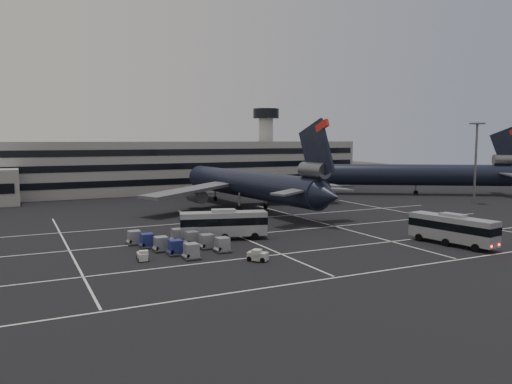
% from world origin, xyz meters
% --- Properties ---
extents(ground, '(260.00, 260.00, 0.00)m').
position_xyz_m(ground, '(0.00, 0.00, 0.00)').
color(ground, black).
rests_on(ground, ground).
extents(lane_markings, '(90.00, 55.62, 0.01)m').
position_xyz_m(lane_markings, '(0.95, 0.72, 0.01)').
color(lane_markings, silver).
rests_on(lane_markings, ground).
extents(terminal, '(125.00, 26.00, 24.00)m').
position_xyz_m(terminal, '(-2.95, 71.14, 6.93)').
color(terminal, gray).
rests_on(terminal, ground).
extents(hills, '(352.00, 180.00, 44.00)m').
position_xyz_m(hills, '(17.99, 170.00, -12.07)').
color(hills, '#38332B').
rests_on(hills, ground).
extents(lightpole_right, '(2.40, 2.40, 18.28)m').
position_xyz_m(lightpole_right, '(58.00, 15.00, 11.82)').
color(lightpole_right, slate).
rests_on(lightpole_right, ground).
extents(trijet_main, '(47.27, 57.70, 18.08)m').
position_xyz_m(trijet_main, '(8.19, 29.60, 5.25)').
color(trijet_main, black).
rests_on(trijet_main, ground).
extents(trijet_far, '(51.86, 36.24, 18.08)m').
position_xyz_m(trijet_far, '(60.70, 34.72, 5.43)').
color(trijet_far, black).
rests_on(trijet_far, ground).
extents(bus_near, '(4.86, 12.71, 4.38)m').
position_xyz_m(bus_near, '(17.85, -15.49, 2.40)').
color(bus_near, '#9C9EA4').
rests_on(bus_near, ground).
extents(bus_far, '(12.90, 6.14, 4.44)m').
position_xyz_m(bus_far, '(-8.96, 2.04, 2.43)').
color(bus_far, '#9C9EA4').
rests_on(bus_far, ground).
extents(tug_a, '(1.42, 2.15, 1.30)m').
position_xyz_m(tug_a, '(-22.63, -5.55, 0.58)').
color(tug_a, beige).
rests_on(tug_a, ground).
extents(tug_b, '(2.60, 2.68, 1.51)m').
position_xyz_m(tug_b, '(-10.19, -11.88, 0.67)').
color(tug_b, beige).
rests_on(tug_b, ground).
extents(uld_cluster, '(11.86, 14.45, 1.92)m').
position_xyz_m(uld_cluster, '(-16.86, -1.35, 0.94)').
color(uld_cluster, '#2D2D30').
rests_on(uld_cluster, ground).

